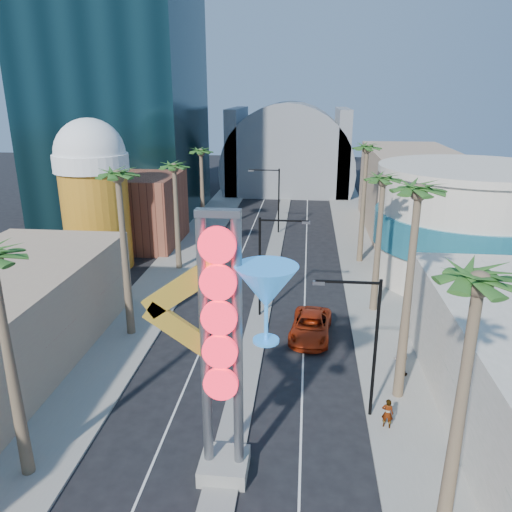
{
  "coord_description": "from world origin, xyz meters",
  "views": [
    {
      "loc": [
        3.41,
        -15.54,
        16.93
      ],
      "look_at": [
        -0.23,
        19.44,
        5.17
      ],
      "focal_mm": 35.0,
      "sensor_mm": 36.0,
      "label": 1
    }
  ],
  "objects_px": {
    "pedestrian_b": "(401,360)",
    "red_pickup": "(311,326)",
    "neon_sign": "(240,333)",
    "pedestrian_a": "(387,413)"
  },
  "relations": [
    {
      "from": "pedestrian_b",
      "to": "red_pickup",
      "type": "bearing_deg",
      "value": -29.66
    },
    {
      "from": "neon_sign",
      "to": "pedestrian_b",
      "type": "distance_m",
      "value": 14.21
    },
    {
      "from": "neon_sign",
      "to": "pedestrian_a",
      "type": "relative_size",
      "value": 7.56
    },
    {
      "from": "red_pickup",
      "to": "pedestrian_a",
      "type": "height_order",
      "value": "pedestrian_a"
    },
    {
      "from": "red_pickup",
      "to": "pedestrian_b",
      "type": "height_order",
      "value": "pedestrian_b"
    },
    {
      "from": "pedestrian_a",
      "to": "pedestrian_b",
      "type": "distance_m",
      "value": 5.56
    },
    {
      "from": "pedestrian_a",
      "to": "pedestrian_b",
      "type": "bearing_deg",
      "value": -92.02
    },
    {
      "from": "neon_sign",
      "to": "pedestrian_b",
      "type": "relative_size",
      "value": 6.64
    },
    {
      "from": "red_pickup",
      "to": "pedestrian_b",
      "type": "distance_m",
      "value": 7.23
    },
    {
      "from": "neon_sign",
      "to": "pedestrian_a",
      "type": "distance_m",
      "value": 10.34
    }
  ]
}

